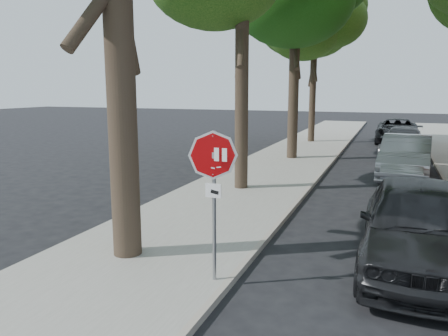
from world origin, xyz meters
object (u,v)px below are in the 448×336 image
(car_d, at_px, (397,131))
(car_c, at_px, (403,143))
(stop_sign, at_px, (214,177))
(car_b, at_px, (406,157))
(tree_far, at_px, (315,25))
(car_a, at_px, (417,224))

(car_d, bearing_deg, car_c, -87.77)
(stop_sign, distance_m, car_b, 11.88)
(tree_far, height_order, car_d, tree_far)
(car_b, bearing_deg, car_d, 95.04)
(stop_sign, height_order, car_a, stop_sign)
(car_c, distance_m, car_d, 6.34)
(stop_sign, bearing_deg, car_c, 78.83)
(car_b, bearing_deg, car_a, -86.10)
(tree_far, bearing_deg, stop_sign, -84.54)
(car_a, height_order, car_d, car_a)
(car_a, relative_size, car_b, 1.01)
(tree_far, xyz_separation_m, car_c, (5.32, -4.42, -6.47))
(stop_sign, xyz_separation_m, tree_far, (-2.02, 21.14, 5.26))
(tree_far, relative_size, car_d, 1.71)
(stop_sign, bearing_deg, car_b, 73.80)
(car_c, bearing_deg, car_a, -87.38)
(stop_sign, bearing_deg, tree_far, 95.46)
(stop_sign, distance_m, car_c, 17.08)
(car_d, bearing_deg, car_b, -88.73)
(car_a, relative_size, car_d, 0.93)
(stop_sign, bearing_deg, car_a, 33.23)
(car_a, bearing_deg, tree_far, 105.71)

